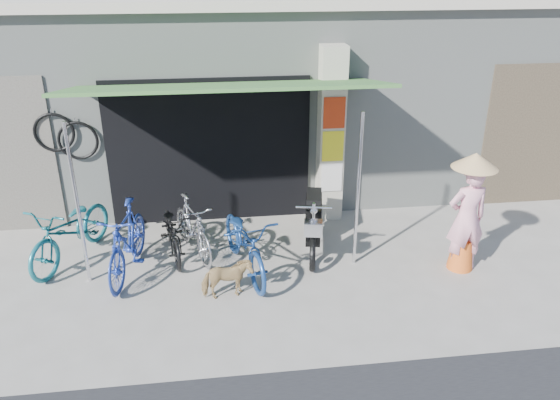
{
  "coord_description": "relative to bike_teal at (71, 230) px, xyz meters",
  "views": [
    {
      "loc": [
        -1.14,
        -6.26,
        4.26
      ],
      "look_at": [
        -0.2,
        1.0,
        1.0
      ],
      "focal_mm": 35.0,
      "sensor_mm": 36.0,
      "label": 1
    }
  ],
  "objects": [
    {
      "name": "ground",
      "position": [
        3.33,
        -1.4,
        -0.5
      ],
      "size": [
        80.0,
        80.0,
        0.0
      ],
      "primitive_type": "plane",
      "color": "#9D978E",
      "rests_on": "ground"
    },
    {
      "name": "bicycle_shop",
      "position": [
        3.32,
        3.69,
        1.34
      ],
      "size": [
        12.3,
        5.3,
        3.66
      ],
      "color": "#9EA39B",
      "rests_on": "ground"
    },
    {
      "name": "shop_pillar",
      "position": [
        4.18,
        1.05,
        1.0
      ],
      "size": [
        0.42,
        0.44,
        3.0
      ],
      "color": "beige",
      "rests_on": "ground"
    },
    {
      "name": "awning",
      "position": [
        2.42,
        0.23,
        2.02
      ],
      "size": [
        4.6,
        1.88,
        2.72
      ],
      "color": "#38682E",
      "rests_on": "ground"
    },
    {
      "name": "neighbour_right",
      "position": [
        8.33,
        1.19,
        0.8
      ],
      "size": [
        2.6,
        0.06,
        2.6
      ],
      "primitive_type": "cube",
      "color": "brown",
      "rests_on": "ground"
    },
    {
      "name": "bike_teal",
      "position": [
        0.0,
        0.0,
        0.0
      ],
      "size": [
        1.37,
        2.01,
        1.0
      ],
      "primitive_type": "imported",
      "rotation": [
        0.0,
        0.0,
        -0.41
      ],
      "color": "#1A6C76",
      "rests_on": "ground"
    },
    {
      "name": "bike_blue",
      "position": [
        0.89,
        -0.52,
        0.03
      ],
      "size": [
        0.77,
        1.83,
        1.06
      ],
      "primitive_type": "imported",
      "rotation": [
        0.0,
        0.0,
        -0.16
      ],
      "color": "#203897",
      "rests_on": "ground"
    },
    {
      "name": "bike_black",
      "position": [
        1.51,
        -0.03,
        -0.1
      ],
      "size": [
        0.8,
        1.59,
        0.8
      ],
      "primitive_type": "imported",
      "rotation": [
        0.0,
        0.0,
        0.18
      ],
      "color": "black",
      "rests_on": "ground"
    },
    {
      "name": "bike_silver",
      "position": [
        1.81,
        -0.05,
        -0.04
      ],
      "size": [
        0.96,
        1.59,
        0.93
      ],
      "primitive_type": "imported",
      "rotation": [
        0.0,
        0.0,
        0.37
      ],
      "color": "#9E9EA2",
      "rests_on": "ground"
    },
    {
      "name": "bike_navy",
      "position": [
        2.58,
        -0.68,
        -0.01
      ],
      "size": [
        1.06,
        1.97,
        0.98
      ],
      "primitive_type": "imported",
      "rotation": [
        0.0,
        0.0,
        0.23
      ],
      "color": "navy",
      "rests_on": "ground"
    },
    {
      "name": "street_dog",
      "position": [
        2.28,
        -1.33,
        -0.21
      ],
      "size": [
        0.73,
        0.42,
        0.58
      ],
      "primitive_type": "imported",
      "rotation": [
        0.0,
        0.0,
        1.74
      ],
      "color": "tan",
      "rests_on": "ground"
    },
    {
      "name": "moped",
      "position": [
        3.7,
        -0.1,
        -0.03
      ],
      "size": [
        0.62,
        1.8,
        1.03
      ],
      "rotation": [
        0.0,
        0.0,
        -0.2
      ],
      "color": "black",
      "rests_on": "ground"
    },
    {
      "name": "nun",
      "position": [
        5.77,
        -0.99,
        0.39
      ],
      "size": [
        0.64,
        0.64,
        1.82
      ],
      "rotation": [
        0.0,
        0.0,
        3.2
      ],
      "color": "#F9A7BB",
      "rests_on": "ground"
    }
  ]
}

